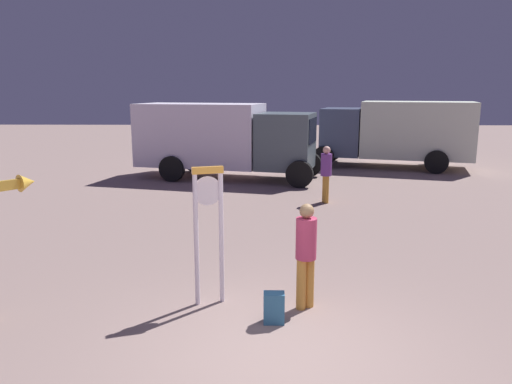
{
  "coord_description": "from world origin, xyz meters",
  "views": [
    {
      "loc": [
        -0.24,
        -5.35,
        3.17
      ],
      "look_at": [
        -0.43,
        4.11,
        1.2
      ],
      "focal_mm": 34.53,
      "sensor_mm": 36.0,
      "label": 1
    }
  ],
  "objects": [
    {
      "name": "backpack",
      "position": [
        -0.12,
        0.98,
        0.22
      ],
      "size": [
        0.29,
        0.23,
        0.44
      ],
      "color": "teal",
      "rests_on": "ground_plane"
    },
    {
      "name": "standing_clock",
      "position": [
        -1.08,
        1.62,
        1.3
      ],
      "size": [
        0.46,
        0.22,
        2.09
      ],
      "color": "white",
      "rests_on": "ground_plane"
    },
    {
      "name": "box_truck_far",
      "position": [
        -1.81,
        12.38,
        1.5
      ],
      "size": [
        6.87,
        3.75,
        2.68
      ],
      "color": "white",
      "rests_on": "ground_plane"
    },
    {
      "name": "ground_plane",
      "position": [
        0.0,
        0.0,
        0.0
      ],
      "size": [
        80.0,
        80.0,
        0.0
      ],
      "primitive_type": "plane",
      "color": "gray"
    },
    {
      "name": "person_near_clock",
      "position": [
        0.35,
        1.47,
        0.88
      ],
      "size": [
        0.3,
        0.3,
        1.58
      ],
      "color": "gold",
      "rests_on": "ground_plane"
    },
    {
      "name": "box_truck_near",
      "position": [
        5.2,
        15.08,
        1.51
      ],
      "size": [
        6.67,
        4.09,
        2.7
      ],
      "color": "silver",
      "rests_on": "ground_plane"
    },
    {
      "name": "person_distant",
      "position": [
        1.47,
        8.43,
        0.91
      ],
      "size": [
        0.31,
        0.31,
        1.62
      ],
      "color": "gold",
      "rests_on": "ground_plane"
    }
  ]
}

